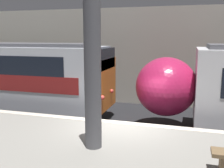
# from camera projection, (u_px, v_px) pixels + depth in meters

# --- Properties ---
(ground_plane) EXTENTS (120.00, 120.00, 0.00)m
(ground_plane) POSITION_uv_depth(u_px,v_px,m) (123.00, 153.00, 8.64)
(ground_plane) COLOR black
(platform) EXTENTS (40.00, 3.72, 1.11)m
(platform) POSITION_uv_depth(u_px,v_px,m) (106.00, 164.00, 6.78)
(platform) COLOR gray
(platform) RESTS_ON ground
(station_rear_barrier) EXTENTS (50.00, 0.15, 5.37)m
(station_rear_barrier) POSITION_uv_depth(u_px,v_px,m) (152.00, 57.00, 14.38)
(station_rear_barrier) COLOR #B2AD9E
(station_rear_barrier) RESTS_ON ground
(support_pillar_near) EXTENTS (0.41, 0.41, 3.51)m
(support_pillar_near) POSITION_uv_depth(u_px,v_px,m) (93.00, 77.00, 6.20)
(support_pillar_near) COLOR #56565B
(support_pillar_near) RESTS_ON platform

